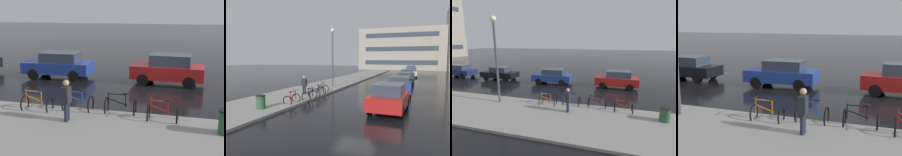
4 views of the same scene
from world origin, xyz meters
TOP-DOWN VIEW (x-y plane):
  - ground_plane at (0.00, 0.00)m, footprint 140.00×140.00m
  - bicycle_second at (-3.75, 0.92)m, footprint 0.80×1.22m
  - bicycle_third at (-3.84, 2.64)m, footprint 0.77×1.14m
  - bicycle_farthest at (-4.24, 4.21)m, footprint 0.73×1.16m
  - car_blue at (2.02, 6.12)m, footprint 2.10×4.11m
  - car_black at (1.97, 12.55)m, footprint 1.85×4.12m
  - pedestrian at (-5.12, 2.55)m, footprint 0.41×0.25m

SIDE VIEW (x-z plane):
  - ground_plane at x=0.00m, z-range 0.00..0.00m
  - bicycle_farthest at x=-4.24m, z-range -0.09..0.88m
  - bicycle_second at x=-3.75m, z-range -0.08..0.88m
  - bicycle_third at x=-3.84m, z-range -0.08..0.90m
  - car_black at x=1.97m, z-range 0.01..1.51m
  - car_blue at x=2.02m, z-range 0.02..1.56m
  - pedestrian at x=-5.12m, z-range 0.10..1.75m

